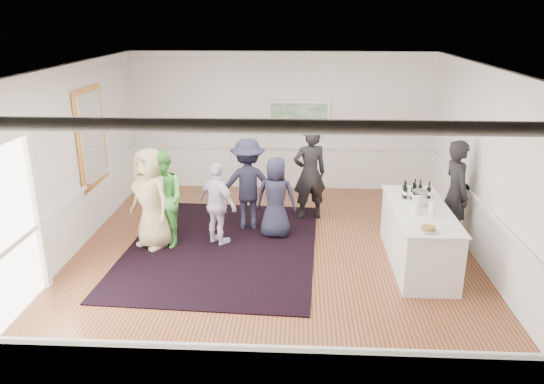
# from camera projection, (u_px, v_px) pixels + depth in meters

# --- Properties ---
(floor) EXTENTS (8.00, 8.00, 0.00)m
(floor) POSITION_uv_depth(u_px,v_px,m) (273.00, 260.00, 9.06)
(floor) COLOR #945530
(floor) RESTS_ON ground
(ceiling) EXTENTS (7.00, 8.00, 0.02)m
(ceiling) POSITION_uv_depth(u_px,v_px,m) (273.00, 69.00, 8.03)
(ceiling) COLOR white
(ceiling) RESTS_ON wall_back
(wall_left) EXTENTS (0.02, 8.00, 3.20)m
(wall_left) POSITION_uv_depth(u_px,v_px,m) (61.00, 167.00, 8.71)
(wall_left) COLOR white
(wall_left) RESTS_ON floor
(wall_right) EXTENTS (0.02, 8.00, 3.20)m
(wall_right) POSITION_uv_depth(u_px,v_px,m) (494.00, 173.00, 8.37)
(wall_right) COLOR white
(wall_right) RESTS_ON floor
(wall_back) EXTENTS (7.00, 0.02, 3.20)m
(wall_back) POSITION_uv_depth(u_px,v_px,m) (281.00, 122.00, 12.33)
(wall_back) COLOR white
(wall_back) RESTS_ON floor
(wall_front) EXTENTS (7.00, 0.02, 3.20)m
(wall_front) POSITION_uv_depth(u_px,v_px,m) (250.00, 295.00, 4.76)
(wall_front) COLOR white
(wall_front) RESTS_ON floor
(wainscoting) EXTENTS (7.00, 8.00, 1.00)m
(wainscoting) POSITION_uv_depth(u_px,v_px,m) (273.00, 233.00, 8.90)
(wainscoting) COLOR white
(wainscoting) RESTS_ON floor
(mirror) EXTENTS (0.05, 1.25, 1.85)m
(mirror) POSITION_uv_depth(u_px,v_px,m) (92.00, 137.00, 9.88)
(mirror) COLOR #F3A447
(mirror) RESTS_ON wall_left
(doorway) EXTENTS (0.10, 1.78, 2.56)m
(doorway) POSITION_uv_depth(u_px,v_px,m) (4.00, 220.00, 6.97)
(doorway) COLOR white
(doorway) RESTS_ON wall_left
(landscape_painting) EXTENTS (1.44, 0.06, 0.66)m
(landscape_painting) POSITION_uv_depth(u_px,v_px,m) (299.00, 115.00, 12.20)
(landscape_painting) COLOR white
(landscape_painting) RESTS_ON wall_back
(area_rug) EXTENTS (3.52, 4.51, 0.02)m
(area_rug) POSITION_uv_depth(u_px,v_px,m) (222.00, 247.00, 9.52)
(area_rug) COLOR black
(area_rug) RESTS_ON floor
(serving_table) EXTENTS (0.92, 2.43, 0.98)m
(serving_table) POSITION_uv_depth(u_px,v_px,m) (418.00, 236.00, 8.79)
(serving_table) COLOR silver
(serving_table) RESTS_ON floor
(bartender) EXTENTS (0.55, 0.76, 1.94)m
(bartender) POSITION_uv_depth(u_px,v_px,m) (456.00, 194.00, 9.35)
(bartender) COLOR black
(bartender) RESTS_ON floor
(guest_tan) EXTENTS (1.06, 0.99, 1.82)m
(guest_tan) POSITION_uv_depth(u_px,v_px,m) (151.00, 198.00, 9.30)
(guest_tan) COLOR tan
(guest_tan) RESTS_ON floor
(guest_green) EXTENTS (1.08, 1.06, 1.76)m
(guest_green) POSITION_uv_depth(u_px,v_px,m) (162.00, 199.00, 9.35)
(guest_green) COLOR #55C04C
(guest_green) RESTS_ON floor
(guest_lilac) EXTENTS (0.93, 0.85, 1.53)m
(guest_lilac) POSITION_uv_depth(u_px,v_px,m) (218.00, 204.00, 9.46)
(guest_lilac) COLOR silver
(guest_lilac) RESTS_ON floor
(guest_dark_a) EXTENTS (1.22, 0.80, 1.78)m
(guest_dark_a) POSITION_uv_depth(u_px,v_px,m) (248.00, 184.00, 10.14)
(guest_dark_a) COLOR #1E1E32
(guest_dark_a) RESTS_ON floor
(guest_dark_b) EXTENTS (0.79, 0.63, 1.90)m
(guest_dark_b) POSITION_uv_depth(u_px,v_px,m) (310.00, 174.00, 10.61)
(guest_dark_b) COLOR black
(guest_dark_b) RESTS_ON floor
(guest_navy) EXTENTS (0.80, 0.58, 1.52)m
(guest_navy) POSITION_uv_depth(u_px,v_px,m) (276.00, 198.00, 9.80)
(guest_navy) COLOR #1E1E32
(guest_navy) RESTS_ON floor
(wine_bottles) EXTENTS (0.47, 0.28, 0.31)m
(wine_bottles) POSITION_uv_depth(u_px,v_px,m) (415.00, 189.00, 9.08)
(wine_bottles) COLOR black
(wine_bottles) RESTS_ON serving_table
(juice_pitchers) EXTENTS (0.36, 0.35, 0.24)m
(juice_pitchers) POSITION_uv_depth(u_px,v_px,m) (421.00, 206.00, 8.40)
(juice_pitchers) COLOR #73B741
(juice_pitchers) RESTS_ON serving_table
(ice_bucket) EXTENTS (0.26, 0.26, 0.25)m
(ice_bucket) POSITION_uv_depth(u_px,v_px,m) (419.00, 198.00, 8.74)
(ice_bucket) COLOR silver
(ice_bucket) RESTS_ON serving_table
(nut_bowl) EXTENTS (0.24, 0.24, 0.08)m
(nut_bowl) POSITION_uv_depth(u_px,v_px,m) (428.00, 229.00, 7.69)
(nut_bowl) COLOR white
(nut_bowl) RESTS_ON serving_table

